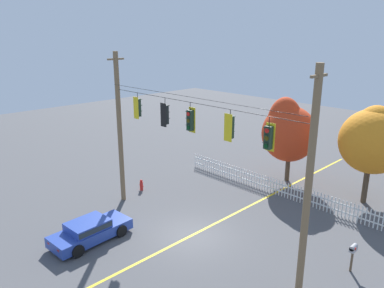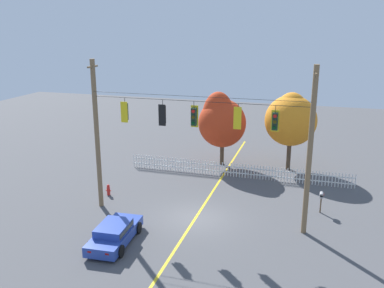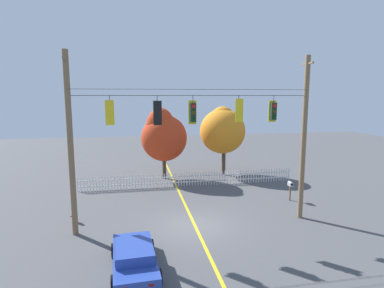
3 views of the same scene
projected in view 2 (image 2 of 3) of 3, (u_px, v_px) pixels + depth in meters
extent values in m
plane|color=#4C4C4F|center=(195.00, 218.00, 25.24)|extent=(80.00, 80.00, 0.00)
cube|color=gold|center=(195.00, 218.00, 25.24)|extent=(0.16, 36.00, 0.01)
cylinder|color=brown|center=(97.00, 136.00, 25.69)|extent=(0.29, 0.29, 9.35)
cylinder|color=brown|center=(310.00, 153.00, 22.23)|extent=(0.29, 0.29, 9.35)
cube|color=brown|center=(93.00, 67.00, 24.53)|extent=(0.10, 1.10, 0.10)
cube|color=brown|center=(316.00, 73.00, 21.07)|extent=(0.10, 1.10, 0.10)
cylinder|color=black|center=(196.00, 101.00, 23.28)|extent=(12.46, 0.02, 0.02)
cylinder|color=black|center=(195.00, 96.00, 22.96)|extent=(12.46, 0.02, 0.02)
cylinder|color=black|center=(125.00, 100.00, 24.52)|extent=(0.03, 0.03, 0.35)
cube|color=yellow|center=(124.00, 112.00, 24.58)|extent=(0.43, 0.02, 1.24)
cube|color=#1E3323|center=(125.00, 112.00, 24.70)|extent=(0.30, 0.24, 1.00)
cylinder|color=red|center=(126.00, 106.00, 24.73)|extent=(0.20, 0.03, 0.20)
cube|color=#1E3323|center=(126.00, 104.00, 24.74)|extent=(0.22, 0.12, 0.06)
cylinder|color=#463B09|center=(126.00, 111.00, 24.82)|extent=(0.20, 0.03, 0.20)
cube|color=#1E3323|center=(126.00, 109.00, 24.83)|extent=(0.22, 0.12, 0.06)
cylinder|color=#073513|center=(126.00, 117.00, 24.92)|extent=(0.20, 0.03, 0.20)
cube|color=#1E3323|center=(127.00, 115.00, 24.93)|extent=(0.22, 0.12, 0.06)
cylinder|color=black|center=(163.00, 103.00, 23.87)|extent=(0.03, 0.03, 0.38)
cube|color=black|center=(162.00, 115.00, 23.94)|extent=(0.43, 0.02, 1.25)
cube|color=black|center=(163.00, 115.00, 24.06)|extent=(0.30, 0.24, 1.01)
cylinder|color=red|center=(164.00, 109.00, 24.09)|extent=(0.20, 0.03, 0.20)
cube|color=black|center=(164.00, 106.00, 24.10)|extent=(0.22, 0.12, 0.06)
cylinder|color=#463B09|center=(164.00, 114.00, 24.19)|extent=(0.20, 0.03, 0.20)
cube|color=black|center=(164.00, 112.00, 24.20)|extent=(0.22, 0.12, 0.06)
cylinder|color=#073513|center=(164.00, 120.00, 24.28)|extent=(0.20, 0.03, 0.20)
cube|color=black|center=(164.00, 118.00, 24.29)|extent=(0.22, 0.12, 0.06)
cylinder|color=black|center=(194.00, 105.00, 23.36)|extent=(0.03, 0.03, 0.38)
cube|color=yellow|center=(195.00, 116.00, 23.67)|extent=(0.43, 0.02, 1.26)
cube|color=#1E3323|center=(194.00, 117.00, 23.55)|extent=(0.30, 0.24, 1.01)
cylinder|color=red|center=(193.00, 111.00, 23.34)|extent=(0.20, 0.03, 0.20)
cube|color=#1E3323|center=(193.00, 109.00, 23.26)|extent=(0.22, 0.12, 0.06)
cylinder|color=#463B09|center=(193.00, 117.00, 23.43)|extent=(0.20, 0.03, 0.20)
cube|color=#1E3323|center=(193.00, 115.00, 23.36)|extent=(0.22, 0.12, 0.06)
cylinder|color=#073513|center=(193.00, 123.00, 23.52)|extent=(0.20, 0.03, 0.20)
cube|color=#1E3323|center=(193.00, 121.00, 23.45)|extent=(0.22, 0.12, 0.06)
cylinder|color=black|center=(238.00, 106.00, 22.67)|extent=(0.03, 0.03, 0.29)
cube|color=yellow|center=(237.00, 118.00, 22.72)|extent=(0.43, 0.02, 1.24)
cube|color=#1E3323|center=(238.00, 118.00, 22.84)|extent=(0.30, 0.24, 1.00)
cylinder|color=red|center=(238.00, 111.00, 22.87)|extent=(0.20, 0.03, 0.20)
cube|color=#1E3323|center=(239.00, 109.00, 22.88)|extent=(0.22, 0.12, 0.06)
cylinder|color=#463B09|center=(238.00, 117.00, 22.97)|extent=(0.20, 0.03, 0.20)
cube|color=#1E3323|center=(239.00, 115.00, 22.98)|extent=(0.22, 0.12, 0.06)
cylinder|color=#073513|center=(238.00, 123.00, 23.06)|extent=(0.20, 0.03, 0.20)
cube|color=#1E3323|center=(238.00, 121.00, 23.07)|extent=(0.22, 0.12, 0.06)
cylinder|color=black|center=(276.00, 109.00, 22.13)|extent=(0.03, 0.03, 0.39)
cube|color=yellow|center=(275.00, 121.00, 22.43)|extent=(0.43, 0.02, 1.17)
cube|color=#1E3323|center=(275.00, 121.00, 22.31)|extent=(0.30, 0.24, 0.95)
cylinder|color=red|center=(275.00, 116.00, 22.10)|extent=(0.20, 0.03, 0.20)
cube|color=#1E3323|center=(275.00, 114.00, 22.03)|extent=(0.22, 0.12, 0.06)
cylinder|color=#463B09|center=(275.00, 122.00, 22.19)|extent=(0.20, 0.03, 0.20)
cube|color=#1E3323|center=(275.00, 120.00, 22.12)|extent=(0.22, 0.12, 0.06)
cylinder|color=#073513|center=(274.00, 128.00, 22.28)|extent=(0.20, 0.03, 0.20)
cube|color=#1E3323|center=(274.00, 126.00, 22.20)|extent=(0.22, 0.12, 0.06)
cube|color=white|center=(134.00, 160.00, 34.23)|extent=(0.06, 0.04, 1.09)
cube|color=white|center=(136.00, 161.00, 34.17)|extent=(0.06, 0.04, 1.09)
cube|color=white|center=(139.00, 161.00, 34.11)|extent=(0.06, 0.04, 1.09)
cube|color=white|center=(142.00, 161.00, 34.05)|extent=(0.06, 0.04, 1.09)
cube|color=white|center=(144.00, 161.00, 33.98)|extent=(0.06, 0.04, 1.09)
cube|color=white|center=(147.00, 162.00, 33.92)|extent=(0.06, 0.04, 1.09)
cube|color=white|center=(149.00, 162.00, 33.86)|extent=(0.06, 0.04, 1.09)
cube|color=white|center=(152.00, 162.00, 33.80)|extent=(0.06, 0.04, 1.09)
cube|color=white|center=(154.00, 162.00, 33.74)|extent=(0.06, 0.04, 1.09)
cube|color=white|center=(157.00, 163.00, 33.68)|extent=(0.06, 0.04, 1.09)
cube|color=white|center=(160.00, 163.00, 33.62)|extent=(0.06, 0.04, 1.09)
cube|color=white|center=(162.00, 163.00, 33.56)|extent=(0.06, 0.04, 1.09)
cube|color=white|center=(165.00, 163.00, 33.49)|extent=(0.06, 0.04, 1.09)
cube|color=white|center=(167.00, 164.00, 33.43)|extent=(0.06, 0.04, 1.09)
cube|color=white|center=(170.00, 164.00, 33.37)|extent=(0.06, 0.04, 1.09)
cube|color=white|center=(173.00, 164.00, 33.31)|extent=(0.06, 0.04, 1.09)
cube|color=white|center=(175.00, 164.00, 33.25)|extent=(0.06, 0.04, 1.09)
cube|color=white|center=(178.00, 165.00, 33.19)|extent=(0.06, 0.04, 1.09)
cube|color=white|center=(181.00, 165.00, 33.13)|extent=(0.06, 0.04, 1.09)
cube|color=white|center=(183.00, 165.00, 33.07)|extent=(0.06, 0.04, 1.09)
cube|color=white|center=(186.00, 165.00, 33.00)|extent=(0.06, 0.04, 1.09)
cube|color=white|center=(189.00, 166.00, 32.94)|extent=(0.06, 0.04, 1.09)
cube|color=white|center=(192.00, 166.00, 32.88)|extent=(0.06, 0.04, 1.09)
cube|color=white|center=(194.00, 166.00, 32.82)|extent=(0.06, 0.04, 1.09)
cube|color=white|center=(197.00, 167.00, 32.76)|extent=(0.06, 0.04, 1.09)
cube|color=white|center=(200.00, 167.00, 32.70)|extent=(0.06, 0.04, 1.09)
cube|color=white|center=(203.00, 167.00, 32.64)|extent=(0.06, 0.04, 1.09)
cube|color=white|center=(205.00, 167.00, 32.58)|extent=(0.06, 0.04, 1.09)
cube|color=white|center=(208.00, 168.00, 32.51)|extent=(0.06, 0.04, 1.09)
cube|color=white|center=(211.00, 168.00, 32.45)|extent=(0.06, 0.04, 1.09)
cube|color=white|center=(214.00, 168.00, 32.39)|extent=(0.06, 0.04, 1.09)
cube|color=white|center=(217.00, 168.00, 32.33)|extent=(0.06, 0.04, 1.09)
cube|color=white|center=(219.00, 169.00, 32.27)|extent=(0.06, 0.04, 1.09)
cube|color=white|center=(222.00, 169.00, 32.21)|extent=(0.06, 0.04, 1.09)
cube|color=white|center=(225.00, 169.00, 32.15)|extent=(0.06, 0.04, 1.09)
cube|color=white|center=(228.00, 169.00, 32.09)|extent=(0.06, 0.04, 1.09)
cube|color=white|center=(231.00, 170.00, 32.02)|extent=(0.06, 0.04, 1.09)
cube|color=white|center=(234.00, 170.00, 31.96)|extent=(0.06, 0.04, 1.09)
cube|color=white|center=(237.00, 170.00, 31.90)|extent=(0.06, 0.04, 1.09)
cube|color=white|center=(239.00, 171.00, 31.84)|extent=(0.06, 0.04, 1.09)
cube|color=white|center=(242.00, 171.00, 31.78)|extent=(0.06, 0.04, 1.09)
cube|color=white|center=(245.00, 171.00, 31.72)|extent=(0.06, 0.04, 1.09)
cube|color=white|center=(248.00, 171.00, 31.66)|extent=(0.06, 0.04, 1.09)
cube|color=white|center=(251.00, 172.00, 31.60)|extent=(0.06, 0.04, 1.09)
cube|color=white|center=(254.00, 172.00, 31.53)|extent=(0.06, 0.04, 1.09)
cube|color=white|center=(257.00, 172.00, 31.47)|extent=(0.06, 0.04, 1.09)
cube|color=white|center=(260.00, 173.00, 31.41)|extent=(0.06, 0.04, 1.09)
cube|color=white|center=(263.00, 173.00, 31.35)|extent=(0.06, 0.04, 1.09)
cube|color=white|center=(266.00, 173.00, 31.29)|extent=(0.06, 0.04, 1.09)
cube|color=white|center=(269.00, 173.00, 31.23)|extent=(0.06, 0.04, 1.09)
cube|color=white|center=(272.00, 174.00, 31.17)|extent=(0.06, 0.04, 1.09)
cube|color=white|center=(275.00, 174.00, 31.11)|extent=(0.06, 0.04, 1.09)
cube|color=white|center=(278.00, 174.00, 31.05)|extent=(0.06, 0.04, 1.09)
cube|color=white|center=(281.00, 175.00, 30.98)|extent=(0.06, 0.04, 1.09)
cube|color=white|center=(284.00, 175.00, 30.92)|extent=(0.06, 0.04, 1.09)
cube|color=white|center=(287.00, 175.00, 30.86)|extent=(0.06, 0.04, 1.09)
cube|color=white|center=(291.00, 176.00, 30.80)|extent=(0.06, 0.04, 1.09)
cube|color=white|center=(294.00, 176.00, 30.74)|extent=(0.06, 0.04, 1.09)
cube|color=white|center=(297.00, 176.00, 30.68)|extent=(0.06, 0.04, 1.09)
cube|color=white|center=(300.00, 176.00, 30.62)|extent=(0.06, 0.04, 1.09)
cube|color=white|center=(303.00, 177.00, 30.56)|extent=(0.06, 0.04, 1.09)
cube|color=white|center=(306.00, 177.00, 30.49)|extent=(0.06, 0.04, 1.09)
cube|color=white|center=(309.00, 177.00, 30.43)|extent=(0.06, 0.04, 1.09)
cube|color=white|center=(313.00, 178.00, 30.37)|extent=(0.06, 0.04, 1.09)
cube|color=white|center=(316.00, 178.00, 30.31)|extent=(0.06, 0.04, 1.09)
cube|color=white|center=(319.00, 178.00, 30.25)|extent=(0.06, 0.04, 1.09)
cube|color=white|center=(322.00, 179.00, 30.19)|extent=(0.06, 0.04, 1.09)
cube|color=white|center=(326.00, 179.00, 30.13)|extent=(0.06, 0.04, 1.09)
cube|color=white|center=(329.00, 179.00, 30.07)|extent=(0.06, 0.04, 1.09)
cube|color=white|center=(332.00, 180.00, 30.00)|extent=(0.06, 0.04, 1.09)
cube|color=white|center=(335.00, 180.00, 29.94)|extent=(0.06, 0.04, 1.09)
cube|color=white|center=(339.00, 180.00, 29.88)|extent=(0.06, 0.04, 1.09)
cube|color=white|center=(342.00, 180.00, 29.82)|extent=(0.06, 0.04, 1.09)
cube|color=white|center=(345.00, 181.00, 29.76)|extent=(0.06, 0.04, 1.09)
cube|color=white|center=(349.00, 181.00, 29.70)|extent=(0.06, 0.04, 1.09)
cube|color=white|center=(352.00, 181.00, 29.64)|extent=(0.06, 0.04, 1.09)
cube|color=white|center=(355.00, 182.00, 29.58)|extent=(0.06, 0.04, 1.09)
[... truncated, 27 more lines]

